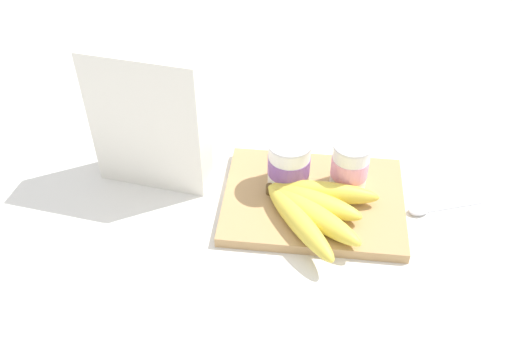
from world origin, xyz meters
name	(u,v)px	position (x,y,z in m)	size (l,w,h in m)	color
ground_plane	(313,204)	(0.00, 0.00, 0.00)	(2.40, 2.40, 0.00)	silver
cutting_board	(313,201)	(0.00, 0.00, 0.01)	(0.31, 0.23, 0.02)	tan
cereal_box	(149,119)	(-0.28, 0.04, 0.13)	(0.20, 0.06, 0.26)	white
yogurt_cup_front	(289,163)	(-0.05, 0.03, 0.06)	(0.08, 0.08, 0.09)	white
yogurt_cup_back	(350,165)	(0.06, 0.04, 0.06)	(0.07, 0.07, 0.09)	white
banana_bunch	(313,207)	(0.00, -0.04, 0.04)	(0.20, 0.18, 0.04)	yellow
spoon	(433,208)	(0.20, 0.01, 0.01)	(0.13, 0.06, 0.01)	silver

